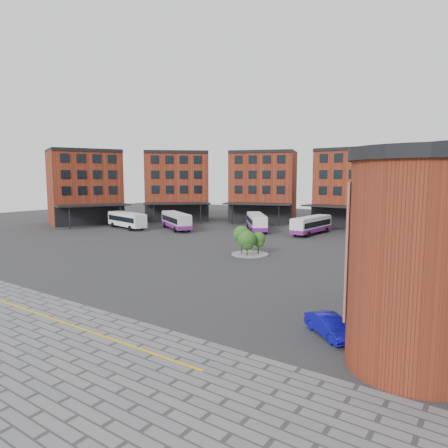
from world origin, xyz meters
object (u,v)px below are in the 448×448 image
Objects in this scene: blue_car at (329,326)px; bus_c at (256,222)px; bus_a at (127,219)px; bus_e at (421,234)px; bus_b at (176,220)px; tree_island at (248,240)px; bus_d at (311,225)px.

bus_c is at bearing 74.02° from blue_car.
bus_e reaches higher than bus_a.
bus_a is 9.18m from bus_b.
blue_car is at bearing -47.46° from tree_island.
tree_island is at bearing -99.32° from bus_c.
bus_d is 1.04× the size of bus_e.
bus_b reaches higher than blue_car.
tree_island is 1.16× the size of blue_car.
bus_b is at bearing 170.94° from bus_c.
bus_b is (-22.44, 12.70, -0.27)m from tree_island.
tree_island is 24.32m from blue_car.
bus_a is at bearing 163.98° from tree_island.
bus_a is 1.06× the size of bus_c.
bus_e is at bearing -48.40° from bus_b.
blue_car is at bearing -95.97° from bus_b.
bus_c is 45.53m from blue_car.
bus_d is 2.75× the size of blue_car.
bus_a is 54.24m from blue_car.
bus_e is 2.65× the size of blue_car.
bus_e is (16.30, -1.75, 0.03)m from bus_d.
bus_b reaches higher than bus_c.
bus_c is 0.95× the size of bus_d.
tree_island is 32.00m from bus_a.
tree_island reaches higher than bus_c.
tree_island is at bearing -95.94° from bus_e.
blue_car is (0.70, -36.88, -0.97)m from bus_e.
bus_c is (20.84, 10.39, -0.12)m from bus_a.
bus_b is at bearing 90.45° from blue_car.
bus_e is (46.48, 10.15, -0.12)m from bus_a.
bus_b is 1.03× the size of bus_e.
bus_a is at bearing -133.99° from bus_e.
tree_island reaches higher than bus_d.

